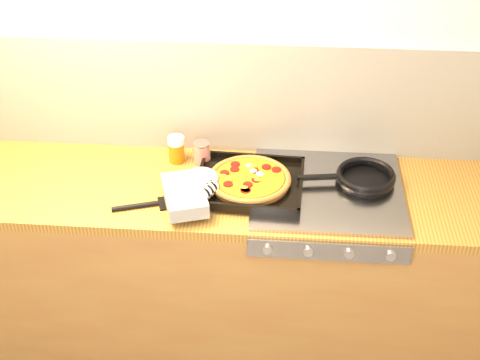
# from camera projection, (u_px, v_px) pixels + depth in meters

# --- Properties ---
(room_shell) EXTENTS (3.20, 3.20, 3.20)m
(room_shell) POSITION_uv_depth(u_px,v_px,m) (222.00, 98.00, 2.80)
(room_shell) COLOR white
(room_shell) RESTS_ON ground
(counter_run) EXTENTS (3.20, 0.62, 0.90)m
(counter_run) POSITION_uv_depth(u_px,v_px,m) (218.00, 269.00, 2.96)
(counter_run) COLOR olive
(counter_run) RESTS_ON ground
(stovetop) EXTENTS (0.60, 0.56, 0.02)m
(stovetop) POSITION_uv_depth(u_px,v_px,m) (327.00, 190.00, 2.67)
(stovetop) COLOR gray
(stovetop) RESTS_ON counter_run
(pizza_on_tray) EXTENTS (0.57, 0.48, 0.07)m
(pizza_on_tray) POSITION_uv_depth(u_px,v_px,m) (232.00, 183.00, 2.64)
(pizza_on_tray) COLOR black
(pizza_on_tray) RESTS_ON stovetop
(frying_pan) EXTENTS (0.41, 0.27, 0.04)m
(frying_pan) POSITION_uv_depth(u_px,v_px,m) (364.00, 177.00, 2.69)
(frying_pan) COLOR black
(frying_pan) RESTS_ON stovetop
(tomato_can) EXTENTS (0.09, 0.09, 0.10)m
(tomato_can) POSITION_uv_depth(u_px,v_px,m) (202.00, 153.00, 2.81)
(tomato_can) COLOR #A4120D
(tomato_can) RESTS_ON counter_run
(juice_glass) EXTENTS (0.07, 0.07, 0.12)m
(juice_glass) POSITION_uv_depth(u_px,v_px,m) (176.00, 149.00, 2.83)
(juice_glass) COLOR #D75B0C
(juice_glass) RESTS_ON counter_run
(wooden_spoon) EXTENTS (0.28, 0.15, 0.02)m
(wooden_spoon) POSITION_uv_depth(u_px,v_px,m) (241.00, 161.00, 2.84)
(wooden_spoon) COLOR #9C6B42
(wooden_spoon) RESTS_ON counter_run
(black_spatula) EXTENTS (0.28, 0.14, 0.02)m
(black_spatula) POSITION_uv_depth(u_px,v_px,m) (150.00, 205.00, 2.59)
(black_spatula) COLOR black
(black_spatula) RESTS_ON counter_run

